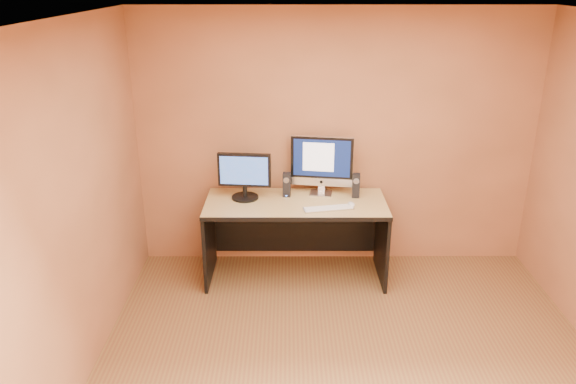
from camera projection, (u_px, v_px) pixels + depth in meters
name	position (u px, v px, depth m)	size (l,w,h in m)	color
floor	(352.00, 380.00, 4.23)	(4.00, 4.00, 0.00)	brown
walls	(360.00, 223.00, 3.76)	(4.00, 4.00, 2.60)	#A76843
ceiling	(370.00, 21.00, 3.29)	(4.00, 4.00, 0.00)	white
desk	(296.00, 240.00, 5.55)	(1.75, 0.76, 0.81)	tan
imac	(322.00, 165.00, 5.51)	(0.62, 0.23, 0.60)	silver
second_monitor	(245.00, 176.00, 5.42)	(0.52, 0.26, 0.46)	black
speaker_left	(287.00, 185.00, 5.52)	(0.07, 0.08, 0.24)	black
speaker_right	(356.00, 186.00, 5.49)	(0.07, 0.08, 0.24)	black
keyboard	(328.00, 208.00, 5.24)	(0.47, 0.13, 0.02)	#BABBBF
mouse	(351.00, 204.00, 5.31)	(0.06, 0.11, 0.04)	silver
cable_a	(328.00, 192.00, 5.66)	(0.01, 0.01, 0.24)	black
cable_b	(315.00, 190.00, 5.71)	(0.01, 0.01, 0.20)	black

